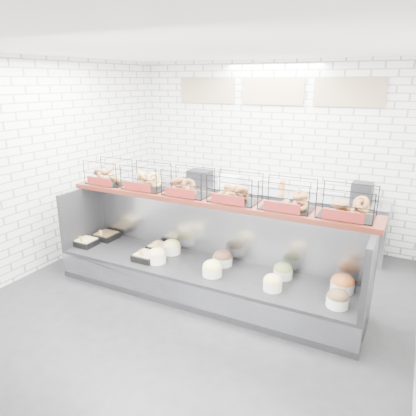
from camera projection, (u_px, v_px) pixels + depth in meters
The scene contains 5 objects.
ground at pixel (192, 305), 5.05m from camera, with size 5.50×5.50×0.00m, color black.
room_shell at pixel (214, 133), 4.94m from camera, with size 5.02×5.51×3.01m.
display_case at pixel (205, 270), 5.23m from camera, with size 4.00×0.90×1.20m.
bagel_shelf at pixel (211, 188), 5.07m from camera, with size 4.10×0.50×0.40m.
prep_counter at pixel (261, 215), 6.96m from camera, with size 4.00×0.60×1.20m.
Camera 1 is at (2.23, -3.85, 2.67)m, focal length 35.00 mm.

